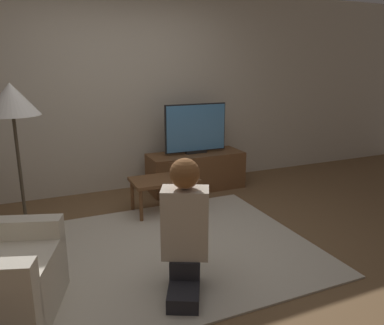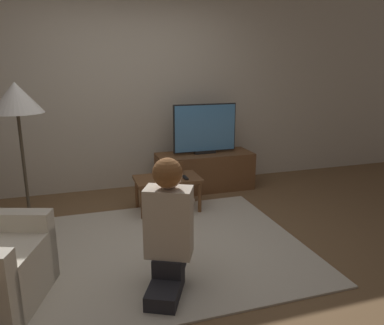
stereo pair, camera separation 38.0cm
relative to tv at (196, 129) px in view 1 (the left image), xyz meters
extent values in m
plane|color=brown|center=(-0.93, -1.51, -0.82)|extent=(10.00, 10.00, 0.00)
cube|color=beige|center=(-0.93, 0.42, 0.48)|extent=(10.00, 0.06, 2.60)
cube|color=beige|center=(-0.93, -1.51, -0.82)|extent=(2.52, 2.10, 0.02)
cube|color=brown|center=(0.00, 0.00, -0.58)|extent=(1.27, 0.49, 0.49)
cube|color=black|center=(0.00, 0.00, -0.31)|extent=(0.29, 0.08, 0.04)
cube|color=black|center=(0.00, 0.00, 0.01)|extent=(0.85, 0.03, 0.63)
cube|color=#4C8CC6|center=(0.00, 0.00, 0.01)|extent=(0.82, 0.04, 0.60)
cube|color=brown|center=(-0.67, -0.62, -0.44)|extent=(0.73, 0.44, 0.04)
cylinder|color=brown|center=(-0.99, -0.80, -0.64)|extent=(0.04, 0.04, 0.36)
cylinder|color=brown|center=(-0.34, -0.80, -0.64)|extent=(0.04, 0.04, 0.36)
cylinder|color=brown|center=(-0.99, -0.43, -0.64)|extent=(0.04, 0.04, 0.36)
cylinder|color=brown|center=(-0.34, -0.43, -0.64)|extent=(0.04, 0.04, 0.36)
cylinder|color=#4C4233|center=(-2.11, -0.81, -0.81)|extent=(0.28, 0.28, 0.03)
cylinder|color=#4C4233|center=(-2.11, -0.81, -0.09)|extent=(0.03, 0.03, 1.42)
cone|color=silver|center=(-2.11, -0.81, 0.53)|extent=(0.47, 0.47, 0.28)
cube|color=beige|center=(-2.21, -1.65, -0.53)|extent=(0.78, 0.37, 0.58)
cube|color=#232328|center=(-1.09, -2.24, -0.75)|extent=(0.38, 0.47, 0.11)
cube|color=#232328|center=(-1.02, -2.10, -0.63)|extent=(0.30, 0.31, 0.14)
cube|color=#C1B29E|center=(-1.02, -2.10, -0.30)|extent=(0.39, 0.33, 0.52)
sphere|color=tan|center=(-1.02, -2.10, 0.07)|extent=(0.21, 0.21, 0.21)
sphere|color=brown|center=(-1.03, -2.12, 0.09)|extent=(0.21, 0.21, 0.21)
cube|color=black|center=(-0.86, -1.77, -0.27)|extent=(0.13, 0.10, 0.04)
cylinder|color=#C1B29E|center=(-0.82, -1.92, -0.27)|extent=(0.19, 0.30, 0.07)
cylinder|color=#C1B29E|center=(-1.00, -1.83, -0.27)|extent=(0.19, 0.30, 0.07)
cube|color=brown|center=(-0.51, -0.52, -0.35)|extent=(0.11, 0.01, 0.15)
cube|color=black|center=(-0.48, -0.71, -0.42)|extent=(0.04, 0.15, 0.02)
camera|label=1|loc=(-1.98, -4.43, 0.82)|focal=35.00mm
camera|label=2|loc=(-1.62, -4.56, 0.82)|focal=35.00mm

